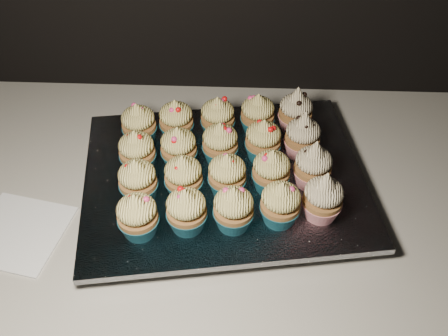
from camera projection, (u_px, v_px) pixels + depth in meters
The scene contains 25 objects.
cabinet at pixel (199, 317), 1.22m from camera, with size 2.40×0.60×0.86m, color black.
worktop at pixel (190, 193), 0.90m from camera, with size 2.44×0.64×0.04m, color beige.
napkin at pixel (18, 233), 0.81m from camera, with size 0.14×0.14×0.00m, color white.
baking_tray at pixel (224, 184), 0.88m from camera, with size 0.44×0.34×0.02m, color black.
foil_lining at pixel (224, 177), 0.86m from camera, with size 0.48×0.37×0.01m, color silver.
cupcake_0 at pixel (138, 216), 0.75m from camera, with size 0.06×0.06×0.08m.
cupcake_1 at pixel (186, 210), 0.75m from camera, with size 0.06×0.06×0.08m.
cupcake_2 at pixel (234, 209), 0.76m from camera, with size 0.06×0.06×0.08m.
cupcake_3 at pixel (280, 204), 0.76m from camera, with size 0.06×0.06×0.08m.
cupcake_4 at pixel (323, 198), 0.77m from camera, with size 0.06×0.06×0.10m.
cupcake_5 at pixel (138, 181), 0.80m from camera, with size 0.06×0.06×0.08m.
cupcake_6 at pixel (184, 177), 0.80m from camera, with size 0.06×0.06×0.08m.
cupcake_7 at pixel (227, 175), 0.81m from camera, with size 0.06×0.06×0.08m.
cupcake_8 at pixel (271, 171), 0.81m from camera, with size 0.06×0.06×0.08m.
cupcake_9 at pixel (313, 166), 0.82m from camera, with size 0.06×0.06×0.10m.
cupcake_10 at pixel (137, 152), 0.85m from camera, with size 0.06×0.06×0.08m.
cupcake_11 at pixel (179, 148), 0.85m from camera, with size 0.06×0.06×0.08m.
cupcake_12 at pixel (220, 143), 0.86m from camera, with size 0.06×0.06×0.08m.
cupcake_13 at pixel (263, 141), 0.87m from camera, with size 0.06×0.06×0.08m.
cupcake_14 at pixel (303, 136), 0.87m from camera, with size 0.06×0.06×0.10m.
cupcake_15 at pixel (139, 124), 0.90m from camera, with size 0.06×0.06×0.08m.
cupcake_16 at pixel (176, 121), 0.90m from camera, with size 0.06×0.06×0.08m.
cupcake_17 at pixel (218, 118), 0.91m from camera, with size 0.06×0.06×0.08m.
cupcake_18 at pixel (258, 115), 0.92m from camera, with size 0.06×0.06×0.08m.
cupcake_19 at pixel (296, 111), 0.92m from camera, with size 0.06×0.06×0.10m.
Camera 1 is at (0.09, 1.09, 1.55)m, focal length 40.00 mm.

